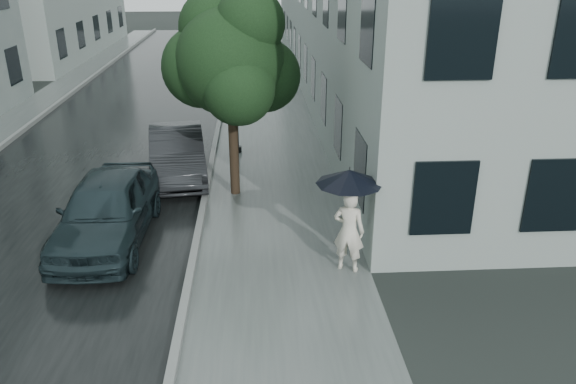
{
  "coord_description": "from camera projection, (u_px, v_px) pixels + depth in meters",
  "views": [
    {
      "loc": [
        -0.23,
        -8.07,
        5.83
      ],
      "look_at": [
        0.42,
        2.68,
        1.3
      ],
      "focal_mm": 35.0,
      "sensor_mm": 36.0,
      "label": 1
    }
  ],
  "objects": [
    {
      "name": "sidewalk",
      "position": [
        268.0,
        127.0,
        20.75
      ],
      "size": [
        3.5,
        60.0,
        0.01
      ],
      "primitive_type": "cube",
      "color": "slate",
      "rests_on": "ground"
    },
    {
      "name": "street_tree",
      "position": [
        230.0,
        59.0,
        13.71
      ],
      "size": [
        3.49,
        3.17,
        5.21
      ],
      "color": "#332619",
      "rests_on": "ground"
    },
    {
      "name": "asphalt_road",
      "position": [
        122.0,
        129.0,
        20.45
      ],
      "size": [
        6.85,
        60.0,
        0.0
      ],
      "primitive_type": "cube",
      "color": "black",
      "rests_on": "ground"
    },
    {
      "name": "kerb_near",
      "position": [
        219.0,
        126.0,
        20.62
      ],
      "size": [
        0.15,
        60.0,
        0.15
      ],
      "primitive_type": "cube",
      "color": "slate",
      "rests_on": "ground"
    },
    {
      "name": "ground",
      "position": [
        273.0,
        322.0,
        9.7
      ],
      "size": [
        120.0,
        120.0,
        0.0
      ],
      "primitive_type": "plane",
      "color": "black",
      "rests_on": "ground"
    },
    {
      "name": "umbrella",
      "position": [
        349.0,
        177.0,
        10.55
      ],
      "size": [
        1.5,
        1.5,
        1.25
      ],
      "rotation": [
        0.0,
        0.0,
        0.19
      ],
      "color": "black",
      "rests_on": "ground"
    },
    {
      "name": "kerb_far",
      "position": [
        24.0,
        129.0,
        20.23
      ],
      "size": [
        0.15,
        60.0,
        0.15
      ],
      "primitive_type": "cube",
      "color": "slate",
      "rests_on": "ground"
    },
    {
      "name": "car_far",
      "position": [
        177.0,
        153.0,
        15.87
      ],
      "size": [
        2.06,
        4.37,
        1.39
      ],
      "primitive_type": "imported",
      "rotation": [
        0.0,
        0.0,
        0.14
      ],
      "color": "black",
      "rests_on": "ground"
    },
    {
      "name": "lamp_post",
      "position": [
        229.0,
        64.0,
        16.97
      ],
      "size": [
        0.84,
        0.39,
        4.9
      ],
      "rotation": [
        0.0,
        0.0,
        0.16
      ],
      "color": "black",
      "rests_on": "ground"
    },
    {
      "name": "car_near",
      "position": [
        107.0,
        209.0,
        12.2
      ],
      "size": [
        1.86,
        4.43,
        1.5
      ],
      "primitive_type": "imported",
      "rotation": [
        0.0,
        0.0,
        -0.02
      ],
      "color": "#1A292C",
      "rests_on": "ground"
    },
    {
      "name": "pedestrian",
      "position": [
        349.0,
        231.0,
        11.0
      ],
      "size": [
        0.73,
        0.62,
        1.7
      ],
      "primitive_type": "imported",
      "rotation": [
        0.0,
        0.0,
        2.74
      ],
      "color": "silver",
      "rests_on": "sidewalk"
    }
  ]
}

